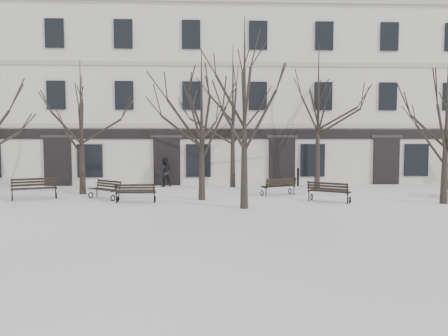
{
  "coord_description": "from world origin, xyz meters",
  "views": [
    {
      "loc": [
        -1.19,
        -18.51,
        2.92
      ],
      "look_at": [
        -0.26,
        3.0,
        1.39
      ],
      "focal_mm": 35.0,
      "sensor_mm": 36.0,
      "label": 1
    }
  ],
  "objects": [
    {
      "name": "ground",
      "position": [
        0.0,
        0.0,
        0.0
      ],
      "size": [
        100.0,
        100.0,
        0.0
      ],
      "primitive_type": "plane",
      "color": "white",
      "rests_on": "ground"
    },
    {
      "name": "bollard_a",
      "position": [
        0.92,
        6.39,
        0.59
      ],
      "size": [
        0.14,
        0.14,
        1.1
      ],
      "color": "black",
      "rests_on": "ground"
    },
    {
      "name": "tree_2",
      "position": [
        0.4,
        -0.84,
        4.82
      ],
      "size": [
        5.4,
        5.4,
        7.72
      ],
      "color": "black",
      "rests_on": "ground"
    },
    {
      "name": "bench_1",
      "position": [
        -4.27,
        0.85,
        0.48
      ],
      "size": [
        1.76,
        0.65,
        0.88
      ],
      "rotation": [
        0.0,
        0.0,
        3.15
      ],
      "color": "black",
      "rests_on": "ground"
    },
    {
      "name": "tree_6",
      "position": [
        5.28,
        6.36,
        5.19
      ],
      "size": [
        5.81,
        5.81,
        8.3
      ],
      "color": "black",
      "rests_on": "ground"
    },
    {
      "name": "bench_3",
      "position": [
        -5.9,
        2.21,
        0.48
      ],
      "size": [
        1.72,
        1.58,
        0.88
      ],
      "rotation": [
        0.0,
        0.0,
        -0.69
      ],
      "color": "black",
      "rests_on": "ground"
    },
    {
      "name": "tree_5",
      "position": [
        0.42,
        6.84,
        5.15
      ],
      "size": [
        5.77,
        5.77,
        8.24
      ],
      "color": "black",
      "rests_on": "ground"
    },
    {
      "name": "bollard_b",
      "position": [
        4.35,
        7.21,
        0.58
      ],
      "size": [
        0.14,
        0.14,
        1.09
      ],
      "color": "black",
      "rests_on": "ground"
    },
    {
      "name": "tree_3",
      "position": [
        9.29,
        0.07,
        3.98
      ],
      "size": [
        4.46,
        4.46,
        6.37
      ],
      "color": "black",
      "rests_on": "ground"
    },
    {
      "name": "bench_4",
      "position": [
        2.5,
        3.06,
        0.48
      ],
      "size": [
        1.85,
        1.3,
        0.89
      ],
      "rotation": [
        0.0,
        0.0,
        3.57
      ],
      "color": "black",
      "rests_on": "ground"
    },
    {
      "name": "building",
      "position": [
        0.0,
        12.96,
        5.52
      ],
      "size": [
        40.4,
        10.2,
        11.4
      ],
      "color": "silver",
      "rests_on": "ground"
    },
    {
      "name": "tree_1",
      "position": [
        -1.35,
        1.72,
        4.31
      ],
      "size": [
        4.83,
        4.83,
        6.9
      ],
      "color": "black",
      "rests_on": "ground"
    },
    {
      "name": "bench_2",
      "position": [
        4.34,
        0.68,
        0.51
      ],
      "size": [
        1.89,
        1.57,
        0.94
      ],
      "rotation": [
        0.0,
        0.0,
        2.55
      ],
      "color": "black",
      "rests_on": "ground"
    },
    {
      "name": "pedestrian_b",
      "position": [
        -3.59,
        7.22,
        0.0
      ],
      "size": [
        1.01,
        0.91,
        1.71
      ],
      "primitive_type": "imported",
      "rotation": [
        0.0,
        0.0,
        3.52
      ],
      "color": "black",
      "rests_on": "ground"
    },
    {
      "name": "bench_0",
      "position": [
        -9.22,
        2.22,
        0.54
      ],
      "size": [
        2.08,
        1.41,
        1.0
      ],
      "rotation": [
        0.0,
        0.0,
        0.39
      ],
      "color": "black",
      "rests_on": "ground"
    },
    {
      "name": "tree_4",
      "position": [
        -7.47,
        3.99,
        4.24
      ],
      "size": [
        4.75,
        4.75,
        6.79
      ],
      "color": "black",
      "rests_on": "ground"
    }
  ]
}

